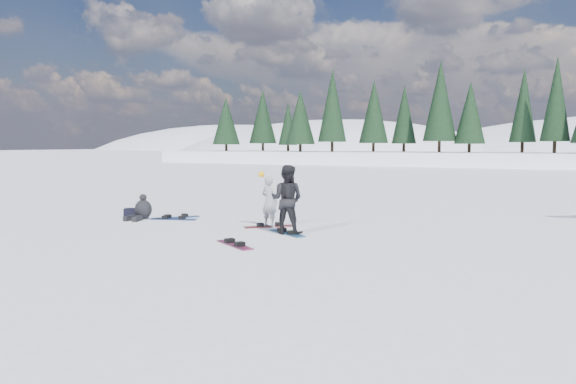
% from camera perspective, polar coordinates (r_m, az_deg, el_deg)
% --- Properties ---
extents(ground, '(420.00, 420.00, 0.00)m').
position_cam_1_polar(ground, '(15.04, -0.18, -4.44)').
color(ground, white).
rests_on(ground, ground).
extents(alpine_backdrop, '(412.50, 227.00, 53.20)m').
position_cam_1_polar(alpine_backdrop, '(203.82, 22.33, -0.13)').
color(alpine_backdrop, white).
rests_on(alpine_backdrop, ground).
extents(snowboarder_woman, '(0.60, 0.44, 1.65)m').
position_cam_1_polar(snowboarder_woman, '(16.47, -1.91, -0.93)').
color(snowboarder_woman, gray).
rests_on(snowboarder_woman, ground).
extents(snowboarder_man, '(1.00, 0.83, 1.88)m').
position_cam_1_polar(snowboarder_man, '(15.19, -0.11, -0.77)').
color(snowboarder_man, black).
rests_on(snowboarder_man, ground).
extents(seated_rider, '(0.68, 1.03, 0.83)m').
position_cam_1_polar(seated_rider, '(18.83, -14.59, -1.74)').
color(seated_rider, black).
rests_on(seated_rider, ground).
extents(gear_bag, '(0.53, 0.46, 0.30)m').
position_cam_1_polar(gear_bag, '(19.51, -15.61, -2.04)').
color(gear_bag, black).
rests_on(gear_bag, ground).
extents(snowboard_woman, '(1.28, 1.23, 0.03)m').
position_cam_1_polar(snowboard_woman, '(16.56, -1.88, -3.53)').
color(snowboard_woman, maroon).
rests_on(snowboard_woman, ground).
extents(snowboard_man, '(1.43, 1.02, 0.03)m').
position_cam_1_polar(snowboard_man, '(15.31, -0.11, -4.22)').
color(snowboard_man, '#175281').
rests_on(snowboard_man, ground).
extents(snowboard_loose_b, '(1.43, 1.02, 0.03)m').
position_cam_1_polar(snowboard_loose_b, '(13.63, -5.45, -5.37)').
color(snowboard_loose_b, maroon).
rests_on(snowboard_loose_b, ground).
extents(snowboard_loose_a, '(1.11, 1.38, 0.03)m').
position_cam_1_polar(snowboard_loose_a, '(18.94, -11.26, -2.56)').
color(snowboard_loose_a, '#1B4C99').
rests_on(snowboard_loose_a, ground).
extents(snowboard_loose_c, '(1.51, 0.75, 0.03)m').
position_cam_1_polar(snowboard_loose_c, '(18.54, -11.54, -2.73)').
color(snowboard_loose_c, navy).
rests_on(snowboard_loose_c, ground).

